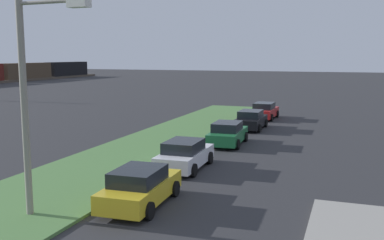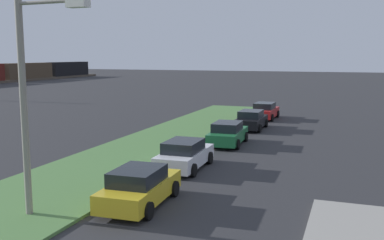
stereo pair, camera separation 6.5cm
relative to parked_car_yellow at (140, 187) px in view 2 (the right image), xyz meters
The scene contains 7 objects.
grass_median 4.97m from the parked_car_yellow, 58.81° to the left, with size 60.00×6.00×0.12m, color #517F42.
parked_car_yellow is the anchor object (origin of this frame).
parked_car_white 5.73m from the parked_car_yellow, ahead, with size 4.34×2.09×1.47m.
parked_car_green 12.34m from the parked_car_yellow, ahead, with size 4.38×2.17×1.47m.
parked_car_black 18.74m from the parked_car_yellow, ahead, with size 4.31×2.04×1.47m.
parked_car_red 24.67m from the parked_car_yellow, ahead, with size 4.34×2.10×1.47m.
streetlight 5.21m from the parked_car_yellow, 131.42° to the left, with size 0.43×2.88×7.50m.
Camera 2 is at (-7.24, -4.14, 5.67)m, focal length 41.79 mm.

